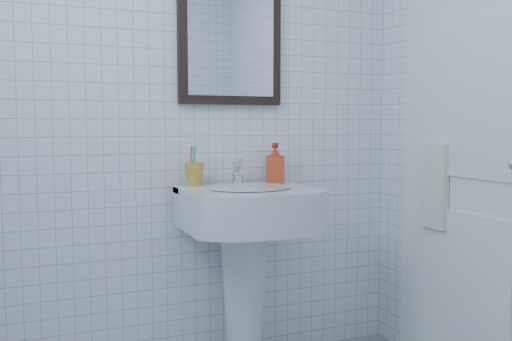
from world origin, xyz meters
name	(u,v)px	position (x,y,z in m)	size (l,w,h in m)	color
wall_back	(180,102)	(0.00, 1.20, 1.25)	(2.20, 0.02, 2.50)	white
washbasin	(246,249)	(0.24, 0.99, 0.59)	(0.57, 0.42, 0.88)	silver
faucet	(238,174)	(0.24, 1.09, 0.92)	(0.05, 0.11, 0.12)	silver
toothbrush_cup	(194,174)	(0.04, 1.11, 0.93)	(0.09, 0.09, 0.11)	gold
soap_dispenser	(275,163)	(0.44, 1.11, 0.97)	(0.08, 0.09, 0.19)	red
wall_mirror	(230,37)	(0.24, 1.18, 1.55)	(0.50, 0.04, 0.62)	black
bathroom_door	(467,159)	(1.08, 0.55, 1.00)	(0.04, 0.80, 2.00)	silver
towel_ring	(439,146)	(1.06, 0.70, 1.05)	(0.18, 0.18, 0.01)	silver
hand_towel	(434,186)	(1.04, 0.70, 0.87)	(0.03, 0.16, 0.38)	silver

